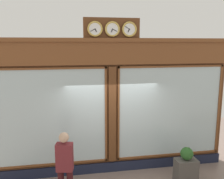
{
  "coord_description": "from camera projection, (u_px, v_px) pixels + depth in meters",
  "views": [
    {
      "loc": [
        1.16,
        6.45,
        3.55
      ],
      "look_at": [
        0.0,
        0.0,
        2.36
      ],
      "focal_mm": 39.97,
      "sensor_mm": 36.0,
      "label": 1
    }
  ],
  "objects": [
    {
      "name": "pedestrian",
      "position": [
        65.0,
        166.0,
        5.46
      ],
      "size": [
        0.4,
        0.28,
        1.69
      ],
      "color": "#3A1316",
      "rests_on": "ground_plane"
    },
    {
      "name": "planter_shrub",
      "position": [
        187.0,
        154.0,
        6.39
      ],
      "size": [
        0.33,
        0.33,
        0.33
      ],
      "primitive_type": "sphere",
      "color": "#285623",
      "rests_on": "planter_box"
    },
    {
      "name": "planter_box",
      "position": [
        186.0,
        171.0,
        6.48
      ],
      "size": [
        0.56,
        0.36,
        0.62
      ],
      "primitive_type": "cube",
      "color": "#4C4742",
      "rests_on": "ground_plane"
    },
    {
      "name": "shop_facade",
      "position": [
        111.0,
        106.0,
        6.87
      ],
      "size": [
        6.72,
        0.42,
        4.22
      ],
      "color": "#5B3319",
      "rests_on": "ground_plane"
    }
  ]
}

